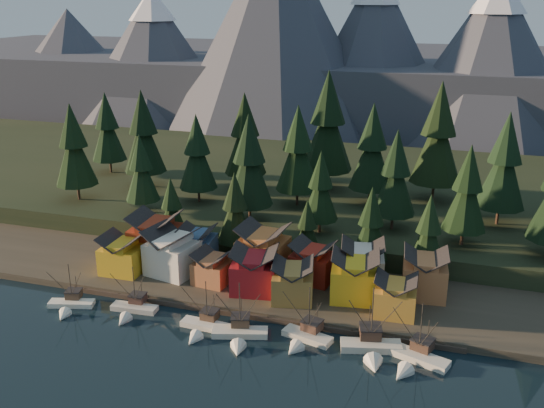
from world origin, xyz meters
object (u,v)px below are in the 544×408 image
(boat_1, at_px, (132,304))
(house_back_0, at_px, (156,236))
(boat_4, at_px, (305,331))
(boat_0, at_px, (69,300))
(house_front_0, at_px, (123,253))
(house_front_1, at_px, (172,250))
(boat_5, at_px, (372,341))
(boat_2, at_px, (203,322))
(boat_6, at_px, (414,353))
(house_back_1, at_px, (197,244))
(boat_3, at_px, (239,328))

(boat_1, distance_m, house_back_0, 22.51)
(boat_4, bearing_deg, boat_0, -162.49)
(house_front_0, relative_size, house_front_1, 0.76)
(boat_0, bearing_deg, boat_5, -13.49)
(boat_0, distance_m, boat_2, 28.61)
(boat_1, relative_size, house_front_1, 0.90)
(boat_6, distance_m, house_front_1, 55.67)
(boat_4, height_order, house_back_1, boat_4)
(house_front_1, bearing_deg, house_front_0, -154.35)
(boat_1, bearing_deg, boat_4, -4.02)
(boat_0, bearing_deg, boat_1, -6.29)
(boat_6, bearing_deg, boat_0, -159.70)
(boat_3, bearing_deg, boat_2, 158.80)
(boat_5, xyz_separation_m, house_back_1, (-42.60, 22.60, 3.50))
(boat_2, relative_size, house_front_0, 1.23)
(house_front_0, bearing_deg, boat_3, -27.07)
(boat_2, height_order, boat_4, boat_4)
(boat_0, distance_m, house_front_1, 23.22)
(boat_0, relative_size, boat_1, 0.96)
(boat_6, bearing_deg, boat_4, -163.46)
(boat_0, height_order, boat_5, boat_5)
(boat_4, bearing_deg, house_back_1, 158.76)
(boat_3, distance_m, boat_5, 23.56)
(boat_2, bearing_deg, house_front_0, 152.03)
(boat_6, distance_m, house_back_0, 63.65)
(boat_4, bearing_deg, boat_6, 12.23)
(boat_0, distance_m, boat_6, 66.67)
(boat_2, bearing_deg, boat_4, 8.70)
(house_front_1, bearing_deg, house_back_0, 153.57)
(house_front_0, bearing_deg, house_back_0, 62.00)
(boat_1, xyz_separation_m, boat_4, (34.71, -0.07, 0.34))
(boat_3, bearing_deg, boat_5, -10.18)
(boat_0, distance_m, house_back_1, 30.02)
(house_front_0, xyz_separation_m, house_back_0, (3.96, 7.82, 1.36))
(boat_3, height_order, house_front_0, boat_3)
(boat_0, distance_m, boat_4, 47.46)
(house_back_1, bearing_deg, boat_0, -129.84)
(boat_4, relative_size, house_front_1, 0.99)
(boat_2, bearing_deg, boat_0, -176.77)
(boat_4, xyz_separation_m, house_back_0, (-40.19, 21.20, 5.15))
(boat_6, height_order, house_front_1, house_front_1)
(boat_2, distance_m, boat_6, 38.06)
(house_back_1, bearing_deg, boat_6, -30.67)
(boat_2, xyz_separation_m, boat_4, (18.81, 1.86, 0.30))
(house_back_1, bearing_deg, house_front_0, -151.25)
(boat_2, bearing_deg, boat_6, 4.37)
(boat_0, relative_size, boat_6, 0.82)
(boat_3, relative_size, house_front_1, 0.99)
(boat_0, xyz_separation_m, house_front_0, (3.27, 15.33, 4.17))
(boat_6, bearing_deg, boat_3, -157.69)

